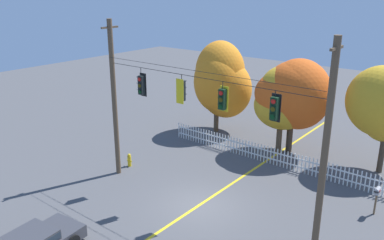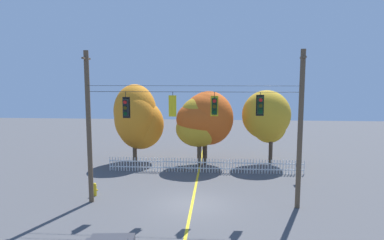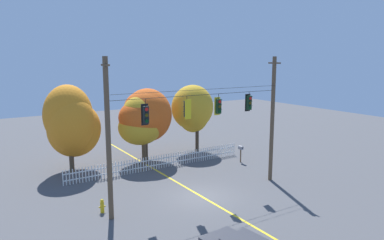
{
  "view_description": "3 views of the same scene",
  "coord_description": "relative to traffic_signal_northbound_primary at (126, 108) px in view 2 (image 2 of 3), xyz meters",
  "views": [
    {
      "loc": [
        10.81,
        -14.08,
        10.41
      ],
      "look_at": [
        -0.34,
        -0.14,
        4.47
      ],
      "focal_mm": 37.65,
      "sensor_mm": 36.0,
      "label": 1
    },
    {
      "loc": [
        1.4,
        -18.66,
        7.28
      ],
      "look_at": [
        -0.04,
        0.45,
        4.88
      ],
      "focal_mm": 31.43,
      "sensor_mm": 36.0,
      "label": 2
    },
    {
      "loc": [
        -12.21,
        -18.16,
        8.77
      ],
      "look_at": [
        -0.45,
        0.42,
        4.94
      ],
      "focal_mm": 33.81,
      "sensor_mm": 36.0,
      "label": 3
    }
  ],
  "objects": [
    {
      "name": "autumn_maple_far_west",
      "position": [
        9.39,
        9.88,
        -1.67
      ],
      "size": [
        4.07,
        3.37,
        6.28
      ],
      "color": "#473828",
      "rests_on": "ground"
    },
    {
      "name": "fire_hydrant",
      "position": [
        -2.37,
        1.01,
        -5.21
      ],
      "size": [
        0.38,
        0.22,
        0.81
      ],
      "color": "gold",
      "rests_on": "ground"
    },
    {
      "name": "autumn_oak_far_east",
      "position": [
        4.27,
        9.12,
        -1.53
      ],
      "size": [
        4.73,
        4.11,
        6.21
      ],
      "color": "#473828",
      "rests_on": "ground"
    },
    {
      "name": "traffic_signal_northbound_secondary",
      "position": [
        7.54,
        -0.0,
        0.17
      ],
      "size": [
        0.43,
        0.38,
        1.32
      ],
      "color": "black"
    },
    {
      "name": "traffic_signal_southbound_primary",
      "position": [
        5.03,
        -0.0,
        0.11
      ],
      "size": [
        0.43,
        0.38,
        1.37
      ],
      "color": "black"
    },
    {
      "name": "autumn_maple_mid",
      "position": [
        3.84,
        8.85,
        -1.94
      ],
      "size": [
        3.93,
        3.2,
        5.76
      ],
      "color": "brown",
      "rests_on": "ground"
    },
    {
      "name": "ground",
      "position": [
        3.78,
        -0.01,
        -5.61
      ],
      "size": [
        80.0,
        80.0,
        0.0
      ],
      "primitive_type": "plane",
      "color": "#4C4C4F"
    },
    {
      "name": "lane_centerline_stripe",
      "position": [
        3.78,
        -0.01,
        -5.61
      ],
      "size": [
        0.16,
        36.0,
        0.01
      ],
      "primitive_type": "cube",
      "color": "gold",
      "rests_on": "ground"
    },
    {
      "name": "signal_support_span",
      "position": [
        3.78,
        -0.01,
        -1.12
      ],
      "size": [
        12.23,
        1.1,
        8.83
      ],
      "color": "brown",
      "rests_on": "ground"
    },
    {
      "name": "white_picket_fence",
      "position": [
        4.28,
        6.68,
        -5.06
      ],
      "size": [
        15.09,
        0.06,
        1.11
      ],
      "color": "white",
      "rests_on": "ground"
    },
    {
      "name": "traffic_signal_westbound_side",
      "position": [
        2.69,
        -0.02,
        0.13
      ],
      "size": [
        0.43,
        0.38,
        1.38
      ],
      "color": "black"
    },
    {
      "name": "autumn_maple_near_fence",
      "position": [
        -1.73,
        9.7,
        -1.77
      ],
      "size": [
        4.31,
        3.92,
        6.76
      ],
      "color": "brown",
      "rests_on": "ground"
    },
    {
      "name": "roadside_mailbox",
      "position": [
        10.84,
        4.61,
        -4.45
      ],
      "size": [
        0.25,
        0.44,
        1.42
      ],
      "color": "brown",
      "rests_on": "ground"
    },
    {
      "name": "traffic_signal_northbound_primary",
      "position": [
        0.0,
        0.0,
        0.0
      ],
      "size": [
        0.43,
        0.38,
        1.52
      ],
      "color": "black"
    }
  ]
}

